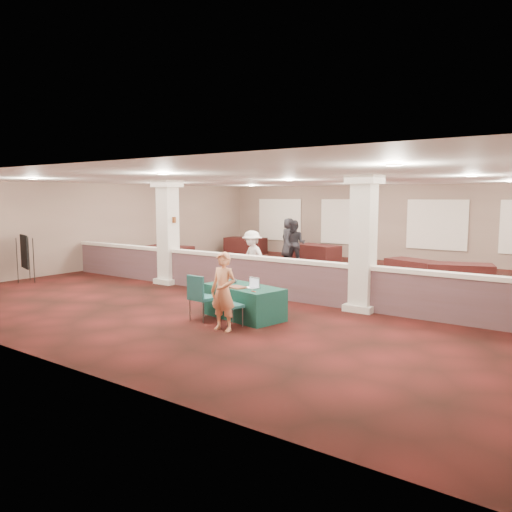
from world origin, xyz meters
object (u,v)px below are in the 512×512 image
Objects in this scene: near_table at (244,302)px; conf_chair_main at (227,302)px; attendee_b at (252,257)px; attendee_d at (289,238)px; attendee_a at (295,244)px; far_table_back_center at (317,254)px; conf_chair_side at (200,294)px; far_table_back_left at (245,246)px; far_table_front_center at (241,269)px; easel_board at (24,252)px; far_table_front_left at (168,256)px; woman at (223,292)px; far_table_front_right at (460,276)px; far_table_back_right at (414,271)px.

conf_chair_main is at bearing -64.69° from near_table.
attendee_b is 6.91m from attendee_d.
attendee_a is at bearing 118.31° from attendee_b.
far_table_back_center is 1.14× the size of attendee_b.
conf_chair_main is at bearing -0.12° from conf_chair_side.
far_table_back_left is 1.07× the size of attendee_d.
attendee_d is (-2.00, 6.08, 0.53)m from far_table_front_center.
far_table_front_left is (0.84, 5.45, -0.58)m from easel_board.
easel_board is 8.84m from woman.
far_table_front_right is (3.62, 7.39, -0.23)m from conf_chair_side.
conf_chair_side is 8.01m from far_table_back_right.
near_table is at bearing 133.79° from attendee_d.
attendee_b reaches higher than easel_board.
far_table_front_left is 1.00× the size of far_table_back_center.
far_table_front_left is 5.02m from attendee_a.
woman reaches higher than far_table_back_left.
attendee_a is at bearing 110.16° from woman.
near_table is at bearing -40.32° from attendee_b.
conf_chair_side is 0.55× the size of far_table_front_right.
far_table_back_right is (2.16, 7.71, -0.24)m from conf_chair_side.
far_table_front_center is (5.34, 4.33, -0.60)m from easel_board.
attendee_d reaches higher than easel_board.
attendee_a is at bearing -99.91° from far_table_back_center.
attendee_d reaches higher than far_table_front_center.
attendee_a is at bearing 170.81° from far_table_back_right.
conf_chair_side reaches higher than far_table_front_center.
easel_board is at bearing -119.68° from far_table_back_center.
easel_board is 10.81m from far_table_back_center.
conf_chair_main reaches higher than far_table_back_left.
far_table_back_center is at bearing 120.70° from near_table.
attendee_a reaches higher than woman.
far_table_back_left is (-10.67, 3.62, 0.01)m from far_table_front_right.
near_table is at bearing -53.22° from far_table_back_left.
far_table_back_center is 5.18m from far_table_back_right.
far_table_front_left is (-7.64, 5.13, 0.03)m from near_table.
woman is at bearing -79.09° from attendee_a.
woman is 12.46m from attendee_d.
far_table_front_right is (11.51, 6.91, -0.59)m from easel_board.
far_table_front_center is at bearing 142.28° from conf_chair_main.
far_table_front_left is (-7.05, 5.92, -0.21)m from conf_chair_side.
far_table_front_left is at bearing -138.87° from far_table_back_center.
attendee_a is (4.27, -2.50, 0.52)m from far_table_back_left.
far_table_front_right is 1.05× the size of attendee_d.
far_table_back_left is 4.65m from far_table_back_center.
attendee_a reaches higher than far_table_front_left.
easel_board is 13.43m from far_table_front_right.
far_table_front_left is at bearing 166.12° from far_table_front_center.
conf_chair_side is 0.63× the size of woman.
attendee_d is at bearing 128.39° from attendee_b.
attendee_b is (-2.81, 4.82, 0.03)m from woman.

